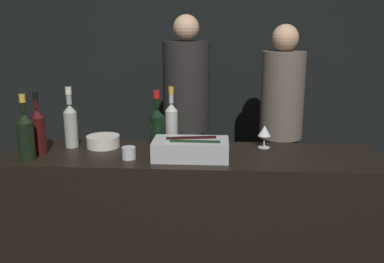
# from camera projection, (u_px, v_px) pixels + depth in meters

# --- Properties ---
(wall_back_chalkboard) EXTENTS (6.40, 0.06, 2.80)m
(wall_back_chalkboard) POSITION_uv_depth(u_px,v_px,m) (205.00, 51.00, 4.23)
(wall_back_chalkboard) COLOR black
(wall_back_chalkboard) RESTS_ON ground_plane
(bar_counter) EXTENTS (2.04, 0.53, 0.96)m
(bar_counter) POSITION_uv_depth(u_px,v_px,m) (192.00, 234.00, 2.45)
(bar_counter) COLOR black
(bar_counter) RESTS_ON ground_plane
(ice_bin_with_bottles) EXTENTS (0.40, 0.22, 0.11)m
(ice_bin_with_bottles) POSITION_uv_depth(u_px,v_px,m) (191.00, 148.00, 2.25)
(ice_bin_with_bottles) COLOR #B7BABF
(ice_bin_with_bottles) RESTS_ON bar_counter
(bowl_white) EXTENTS (0.19, 0.19, 0.07)m
(bowl_white) POSITION_uv_depth(u_px,v_px,m) (103.00, 141.00, 2.46)
(bowl_white) COLOR silver
(bowl_white) RESTS_ON bar_counter
(wine_glass) EXTENTS (0.07, 0.07, 0.13)m
(wine_glass) POSITION_uv_depth(u_px,v_px,m) (265.00, 132.00, 2.43)
(wine_glass) COLOR silver
(wine_glass) RESTS_ON bar_counter
(candle_votive) EXTENTS (0.07, 0.07, 0.06)m
(candle_votive) POSITION_uv_depth(u_px,v_px,m) (129.00, 153.00, 2.24)
(candle_votive) COLOR silver
(candle_votive) RESTS_ON bar_counter
(red_wine_bottle_black_foil) EXTENTS (0.08, 0.08, 0.34)m
(red_wine_bottle_black_foil) POSITION_uv_depth(u_px,v_px,m) (38.00, 130.00, 2.31)
(red_wine_bottle_black_foil) COLOR #380F0F
(red_wine_bottle_black_foil) RESTS_ON bar_counter
(white_wine_bottle) EXTENTS (0.08, 0.08, 0.35)m
(white_wine_bottle) POSITION_uv_depth(u_px,v_px,m) (71.00, 123.00, 2.44)
(white_wine_bottle) COLOR #9EA899
(white_wine_bottle) RESTS_ON bar_counter
(red_wine_bottle_burgundy) EXTENTS (0.08, 0.08, 0.33)m
(red_wine_bottle_burgundy) POSITION_uv_depth(u_px,v_px,m) (157.00, 126.00, 2.40)
(red_wine_bottle_burgundy) COLOR black
(red_wine_bottle_burgundy) RESTS_ON bar_counter
(rose_wine_bottle) EXTENTS (0.07, 0.07, 0.35)m
(rose_wine_bottle) POSITION_uv_depth(u_px,v_px,m) (172.00, 123.00, 2.45)
(rose_wine_bottle) COLOR #B2B7AD
(rose_wine_bottle) RESTS_ON bar_counter
(champagne_bottle) EXTENTS (0.09, 0.09, 0.35)m
(champagne_bottle) POSITION_uv_depth(u_px,v_px,m) (26.00, 134.00, 2.21)
(champagne_bottle) COLOR black
(champagne_bottle) RESTS_ON bar_counter
(person_in_hoodie) EXTENTS (0.34, 0.34, 1.66)m
(person_in_hoodie) POSITION_uv_depth(u_px,v_px,m) (281.00, 116.00, 3.48)
(person_in_hoodie) COLOR black
(person_in_hoodie) RESTS_ON ground_plane
(person_blond_tee) EXTENTS (0.38, 0.38, 1.73)m
(person_blond_tee) POSITION_uv_depth(u_px,v_px,m) (186.00, 110.00, 3.56)
(person_blond_tee) COLOR black
(person_blond_tee) RESTS_ON ground_plane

